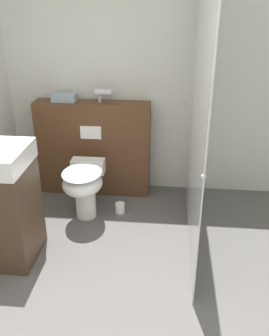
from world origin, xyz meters
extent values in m
cube|color=silver|center=(0.00, 2.36, 1.25)|extent=(8.00, 0.06, 2.50)
cube|color=#51331E|center=(-0.41, 2.18, 0.52)|extent=(1.23, 0.24, 1.04)
cube|color=white|center=(-0.41, 2.05, 0.75)|extent=(0.22, 0.01, 0.14)
cube|color=silver|center=(0.63, 1.43, 1.09)|extent=(0.01, 1.81, 2.17)
sphere|color=#B2B2B7|center=(0.63, 0.55, 1.04)|extent=(0.04, 0.04, 0.04)
cylinder|color=white|center=(-0.41, 1.63, 0.20)|extent=(0.20, 0.20, 0.40)
ellipsoid|color=white|center=(-0.41, 1.55, 0.42)|extent=(0.38, 0.45, 0.20)
ellipsoid|color=white|center=(-0.41, 1.55, 0.53)|extent=(0.38, 0.44, 0.02)
cube|color=white|center=(-0.41, 1.82, 0.47)|extent=(0.34, 0.15, 0.14)
cylinder|color=#B7B7BC|center=(-0.29, 2.18, 1.15)|extent=(0.17, 0.07, 0.07)
cone|color=#B7B7BC|center=(-0.20, 2.18, 1.15)|extent=(0.03, 0.06, 0.06)
cylinder|color=#B7B7BC|center=(-0.33, 2.18, 1.09)|extent=(0.03, 0.03, 0.10)
cube|color=#8C9EAD|center=(-0.71, 2.19, 1.08)|extent=(0.25, 0.14, 0.08)
cylinder|color=white|center=(-0.07, 1.72, 0.05)|extent=(0.10, 0.10, 0.11)
camera|label=1|loc=(0.40, -1.57, 2.11)|focal=40.00mm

